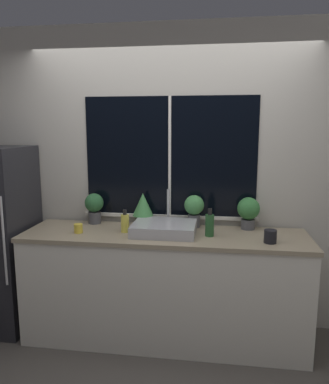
% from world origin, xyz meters
% --- Properties ---
extents(ground_plane, '(14.00, 14.00, 0.00)m').
position_xyz_m(ground_plane, '(0.00, 0.00, 0.00)').
color(ground_plane, '#4C4742').
extents(wall_back, '(8.00, 0.09, 2.70)m').
position_xyz_m(wall_back, '(0.00, 0.69, 1.35)').
color(wall_back, '#BCB7AD').
rests_on(wall_back, ground_plane).
extents(counter, '(2.37, 0.64, 0.94)m').
position_xyz_m(counter, '(0.00, 0.31, 0.47)').
color(counter, silver).
rests_on(counter, ground_plane).
extents(sink, '(0.52, 0.47, 0.33)m').
position_xyz_m(sink, '(0.00, 0.31, 0.98)').
color(sink, '#ADADB2').
rests_on(sink, counter).
extents(potted_plant_far_left, '(0.17, 0.17, 0.28)m').
position_xyz_m(potted_plant_far_left, '(-0.68, 0.55, 1.10)').
color(potted_plant_far_left, '#4C4C51').
rests_on(potted_plant_far_left, counter).
extents(potted_plant_center_left, '(0.19, 0.19, 0.29)m').
position_xyz_m(potted_plant_center_left, '(-0.23, 0.55, 1.11)').
color(potted_plant_center_left, '#4C4C51').
rests_on(potted_plant_center_left, counter).
extents(potted_plant_center_right, '(0.17, 0.17, 0.29)m').
position_xyz_m(potted_plant_center_right, '(0.23, 0.55, 1.11)').
color(potted_plant_center_right, '#4C4C51').
rests_on(potted_plant_center_right, counter).
extents(potted_plant_far_right, '(0.19, 0.19, 0.28)m').
position_xyz_m(potted_plant_far_right, '(0.70, 0.55, 1.10)').
color(potted_plant_far_right, '#4C4C51').
rests_on(potted_plant_far_right, counter).
extents(soap_bottle, '(0.07, 0.07, 0.19)m').
position_xyz_m(soap_bottle, '(-0.33, 0.30, 1.02)').
color(soap_bottle, '#DBD14C').
rests_on(soap_bottle, counter).
extents(bottle_tall, '(0.07, 0.07, 0.23)m').
position_xyz_m(bottle_tall, '(0.37, 0.28, 1.03)').
color(bottle_tall, '#235128').
rests_on(bottle_tall, counter).
extents(mug_black, '(0.10, 0.10, 0.10)m').
position_xyz_m(mug_black, '(0.84, 0.17, 0.99)').
color(mug_black, black).
rests_on(mug_black, counter).
extents(mug_yellow, '(0.07, 0.07, 0.08)m').
position_xyz_m(mug_yellow, '(-0.71, 0.22, 0.98)').
color(mug_yellow, gold).
rests_on(mug_yellow, counter).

